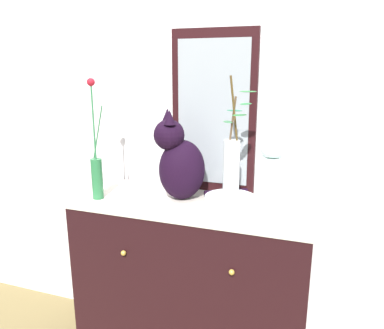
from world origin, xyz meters
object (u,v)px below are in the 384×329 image
object	(u,v)px
mirror_leaning	(213,113)
cat_sitting	(180,162)
sideboard	(192,286)
vase_slim_green	(97,169)
bowl_porcelain	(230,202)
vase_glass_clear	(232,164)
jar_lidded_porcelain	(271,184)

from	to	relation	value
mirror_leaning	cat_sitting	distance (m)	0.30
sideboard	vase_slim_green	xyz separation A→B (m)	(-0.44, -0.10, 0.59)
bowl_porcelain	vase_glass_clear	xyz separation A→B (m)	(0.00, -0.00, 0.17)
vase_slim_green	jar_lidded_porcelain	distance (m)	0.81
sideboard	cat_sitting	xyz separation A→B (m)	(-0.07, 0.02, 0.63)
mirror_leaning	vase_slim_green	size ratio (longest dim) A/B	1.40
jar_lidded_porcelain	vase_glass_clear	bearing A→B (deg)	157.41
sideboard	vase_glass_clear	world-z (taller)	vase_glass_clear
bowl_porcelain	jar_lidded_porcelain	xyz separation A→B (m)	(0.18, -0.08, 0.13)
sideboard	jar_lidded_porcelain	world-z (taller)	jar_lidded_porcelain
bowl_porcelain	jar_lidded_porcelain	size ratio (longest dim) A/B	0.68
bowl_porcelain	jar_lidded_porcelain	distance (m)	0.24
sideboard	jar_lidded_porcelain	bearing A→B (deg)	-14.56
vase_glass_clear	vase_slim_green	bearing A→B (deg)	-172.79
bowl_porcelain	vase_glass_clear	distance (m)	0.17
mirror_leaning	cat_sitting	world-z (taller)	mirror_leaning
mirror_leaning	jar_lidded_porcelain	bearing A→B (deg)	-41.55
vase_slim_green	vase_glass_clear	distance (m)	0.64
sideboard	vase_slim_green	distance (m)	0.74
cat_sitting	vase_slim_green	bearing A→B (deg)	-161.90
cat_sitting	vase_glass_clear	size ratio (longest dim) A/B	0.82
cat_sitting	jar_lidded_porcelain	bearing A→B (deg)	-15.04
mirror_leaning	bowl_porcelain	xyz separation A→B (m)	(0.14, -0.21, -0.37)
bowl_porcelain	jar_lidded_porcelain	world-z (taller)	jar_lidded_porcelain
vase_slim_green	bowl_porcelain	world-z (taller)	vase_slim_green
mirror_leaning	cat_sitting	size ratio (longest dim) A/B	1.83
sideboard	mirror_leaning	size ratio (longest dim) A/B	1.42
mirror_leaning	vase_glass_clear	xyz separation A→B (m)	(0.15, -0.22, -0.19)
jar_lidded_porcelain	bowl_porcelain	bearing A→B (deg)	157.45
vase_slim_green	bowl_porcelain	distance (m)	0.64
cat_sitting	vase_slim_green	xyz separation A→B (m)	(-0.37, -0.12, -0.04)
sideboard	jar_lidded_porcelain	distance (m)	0.71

